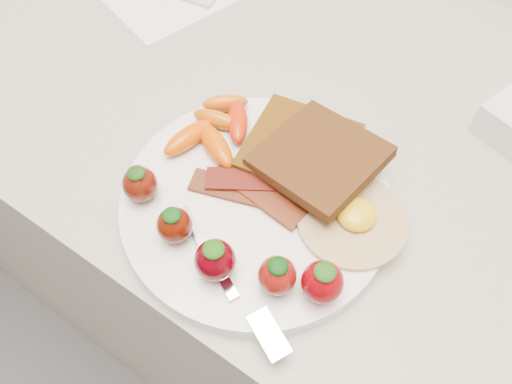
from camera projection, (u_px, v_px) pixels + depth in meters
The scene contains 9 objects.
counter at pixel (294, 265), 0.96m from camera, with size 2.00×0.60×0.90m, color gray.
plate at pixel (256, 202), 0.50m from camera, with size 0.27×0.27×0.02m, color white.
toast_lower at pixel (300, 148), 0.52m from camera, with size 0.11×0.11×0.01m, color #36200D.
toast_upper at pixel (320, 157), 0.49m from camera, with size 0.11×0.11×0.01m, color black.
fried_egg at pixel (353, 218), 0.47m from camera, with size 0.13×0.13×0.02m.
bacon_strips at pixel (253, 188), 0.49m from camera, with size 0.12×0.08×0.01m.
baby_carrots at pixel (216, 127), 0.53m from camera, with size 0.09×0.12×0.02m.
strawberries at pixel (228, 246), 0.44m from camera, with size 0.23×0.07×0.05m.
fork at pixel (234, 287), 0.44m from camera, with size 0.16×0.08×0.00m.
Camera 1 is at (0.17, 1.32, 1.33)m, focal length 35.00 mm.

